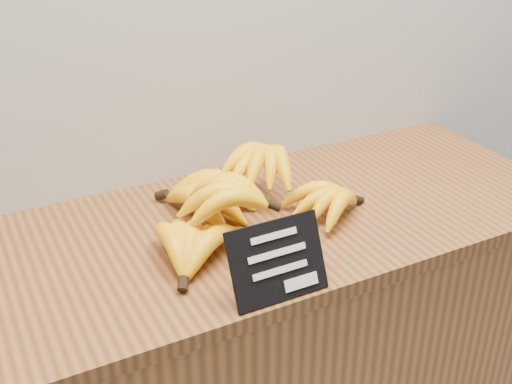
# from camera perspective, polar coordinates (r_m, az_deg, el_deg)

# --- Properties ---
(counter_top) EXTENTS (1.39, 0.54, 0.03)m
(counter_top) POSITION_cam_1_polar(r_m,az_deg,el_deg) (1.28, -1.03, -3.25)
(counter_top) COLOR brown
(counter_top) RESTS_ON counter
(chalkboard_sign) EXTENTS (0.17, 0.06, 0.12)m
(chalkboard_sign) POSITION_cam_1_polar(r_m,az_deg,el_deg) (1.04, 1.94, -6.15)
(chalkboard_sign) COLOR black
(chalkboard_sign) RESTS_ON counter_top
(banana_pile) EXTENTS (0.51, 0.36, 0.12)m
(banana_pile) POSITION_cam_1_polar(r_m,az_deg,el_deg) (1.24, -1.71, -0.80)
(banana_pile) COLOR yellow
(banana_pile) RESTS_ON counter_top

